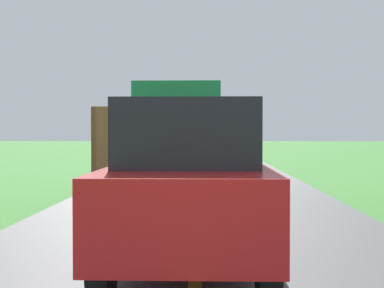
% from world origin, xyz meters
% --- Properties ---
extents(banana_truck_near, '(2.38, 5.82, 2.80)m').
position_xyz_m(banana_truck_near, '(-0.59, 9.96, 1.47)').
color(banana_truck_near, '#2D2D30').
rests_on(banana_truck_near, road_surface).
extents(following_car, '(1.74, 4.10, 1.92)m').
position_xyz_m(following_car, '(-0.08, 3.82, 1.07)').
color(following_car, maroon).
rests_on(following_car, road_surface).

